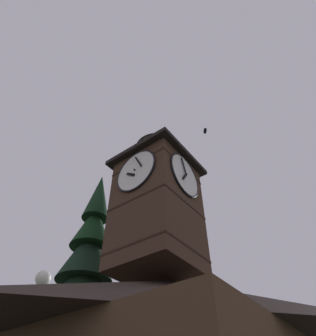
{
  "coord_description": "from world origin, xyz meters",
  "views": [
    {
      "loc": [
        9.9,
        5.56,
        1.96
      ],
      "look_at": [
        0.65,
        -1.46,
        12.72
      ],
      "focal_mm": 30.5,
      "sensor_mm": 36.0,
      "label": 1
    }
  ],
  "objects_px": {
    "pine_tree_behind": "(79,309)",
    "flying_bird_high": "(205,131)",
    "clock_tower": "(157,197)",
    "moon": "(43,278)"
  },
  "relations": [
    {
      "from": "moon",
      "to": "clock_tower",
      "type": "bearing_deg",
      "value": 67.89
    },
    {
      "from": "pine_tree_behind",
      "to": "flying_bird_high",
      "type": "xyz_separation_m",
      "value": [
        -3.14,
        6.93,
        11.77
      ]
    },
    {
      "from": "pine_tree_behind",
      "to": "flying_bird_high",
      "type": "bearing_deg",
      "value": 114.38
    },
    {
      "from": "clock_tower",
      "to": "flying_bird_high",
      "type": "distance_m",
      "value": 8.13
    },
    {
      "from": "pine_tree_behind",
      "to": "moon",
      "type": "xyz_separation_m",
      "value": [
        -11.04,
        -22.56,
        10.47
      ]
    },
    {
      "from": "clock_tower",
      "to": "moon",
      "type": "distance_m",
      "value": 30.35
    },
    {
      "from": "clock_tower",
      "to": "flying_bird_high",
      "type": "xyz_separation_m",
      "value": [
        -3.3,
        1.9,
        7.18
      ]
    },
    {
      "from": "pine_tree_behind",
      "to": "flying_bird_high",
      "type": "distance_m",
      "value": 14.01
    },
    {
      "from": "flying_bird_high",
      "to": "pine_tree_behind",
      "type": "bearing_deg",
      "value": -65.62
    },
    {
      "from": "clock_tower",
      "to": "flying_bird_high",
      "type": "relative_size",
      "value": 18.26
    }
  ]
}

